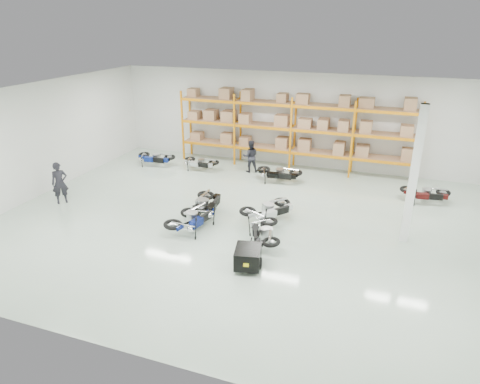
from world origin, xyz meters
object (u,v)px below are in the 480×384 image
at_px(moto_back_c, 279,171).
at_px(moto_back_d, 426,191).
at_px(moto_touring_right, 264,229).
at_px(moto_back_a, 155,155).
at_px(moto_black_far_left, 205,202).
at_px(moto_silver_left, 269,206).
at_px(person_left, 60,183).
at_px(moto_back_b, 200,160).
at_px(person_back, 250,156).
at_px(moto_blue_centre, 193,215).
at_px(trailer, 248,257).

distance_m(moto_back_c, moto_back_d, 6.09).
relative_size(moto_touring_right, moto_back_a, 1.00).
relative_size(moto_black_far_left, moto_back_a, 1.17).
distance_m(moto_black_far_left, moto_back_a, 6.63).
distance_m(moto_silver_left, person_left, 8.27).
relative_size(moto_back_b, person_left, 0.94).
distance_m(moto_touring_right, person_back, 7.02).
bearing_deg(moto_back_c, moto_back_d, -94.27).
height_order(moto_blue_centre, moto_touring_right, moto_blue_centre).
bearing_deg(moto_back_c, moto_touring_right, -171.58).
bearing_deg(moto_back_d, moto_blue_centre, 117.46).
bearing_deg(person_back, moto_touring_right, 88.99).
xyz_separation_m(moto_touring_right, moto_back_c, (-1.00, 5.62, 0.02)).
bearing_deg(trailer, moto_back_c, 85.64).
bearing_deg(moto_touring_right, moto_back_d, 28.24).
distance_m(moto_back_b, person_back, 2.46).
bearing_deg(trailer, person_left, 153.92).
xyz_separation_m(moto_touring_right, person_left, (-8.48, 0.49, 0.31)).
height_order(moto_touring_right, moto_back_b, moto_touring_right).
bearing_deg(moto_touring_right, person_back, 93.71).
height_order(moto_black_far_left, moto_touring_right, moto_black_far_left).
xyz_separation_m(moto_touring_right, moto_back_b, (-4.99, 5.95, -0.04)).
distance_m(trailer, person_left, 8.75).
height_order(moto_touring_right, moto_back_a, moto_back_a).
distance_m(moto_back_b, person_left, 6.49).
distance_m(moto_black_far_left, moto_back_d, 8.74).
bearing_deg(moto_touring_right, moto_back_c, 81.90).
relative_size(moto_back_c, person_left, 1.06).
bearing_deg(person_left, moto_silver_left, -40.16).
xyz_separation_m(moto_back_b, moto_back_d, (10.07, -0.61, 0.02)).
distance_m(moto_touring_right, moto_back_d, 7.37).
bearing_deg(person_back, moto_black_far_left, 67.16).
relative_size(moto_silver_left, moto_black_far_left, 0.92).
xyz_separation_m(moto_back_c, person_left, (-7.49, -5.12, 0.29)).
height_order(moto_silver_left, moto_back_c, moto_silver_left).
bearing_deg(moto_back_d, moto_touring_right, 129.37).
bearing_deg(moto_black_far_left, moto_touring_right, 151.41).
bearing_deg(trailer, moto_touring_right, 77.76).
bearing_deg(person_back, moto_blue_centre, 67.57).
bearing_deg(moto_back_c, moto_back_b, 83.64).
bearing_deg(moto_touring_right, moto_black_far_left, 137.39).
height_order(moto_back_b, moto_back_d, moto_back_d).
relative_size(moto_back_d, person_back, 1.07).
relative_size(moto_black_far_left, person_left, 1.20).
bearing_deg(moto_back_d, trailer, 136.73).
relative_size(trailer, moto_back_b, 1.02).
distance_m(moto_silver_left, moto_black_far_left, 2.35).
distance_m(person_left, person_back, 8.40).
bearing_deg(moto_back_a, moto_blue_centre, -141.72).
height_order(moto_black_far_left, person_back, person_back).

